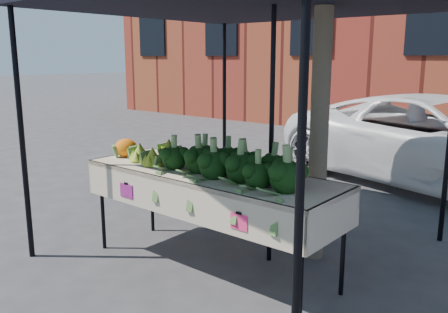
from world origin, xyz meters
TOP-DOWN VIEW (x-y plane):
  - ground at (0.00, 0.00)m, footprint 90.00×90.00m
  - table at (0.13, -0.14)m, footprint 2.41×0.82m
  - canopy at (0.08, 0.44)m, footprint 3.16×3.16m
  - broccoli_heap at (0.40, -0.12)m, footprint 1.40×0.60m
  - romanesco_cluster at (-0.54, -0.11)m, footprint 0.46×0.60m
  - cauliflower_pair at (-0.92, -0.19)m, footprint 0.23×0.23m

SIDE VIEW (x-z plane):
  - ground at x=0.00m, z-range 0.00..0.00m
  - table at x=0.13m, z-range 0.00..0.90m
  - cauliflower_pair at x=-0.92m, z-range 0.90..1.11m
  - romanesco_cluster at x=-0.54m, z-range 0.90..1.13m
  - broccoli_heap at x=0.40m, z-range 0.90..1.20m
  - canopy at x=0.08m, z-range 0.00..2.74m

